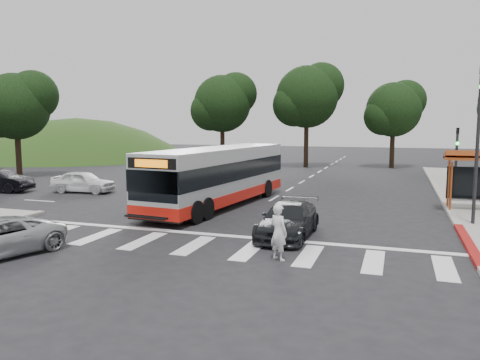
% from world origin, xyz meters
% --- Properties ---
extents(ground, '(140.00, 140.00, 0.00)m').
position_xyz_m(ground, '(0.00, 0.00, 0.00)').
color(ground, black).
rests_on(ground, ground).
extents(curb_east, '(0.30, 40.00, 0.15)m').
position_xyz_m(curb_east, '(9.00, 8.00, 0.07)').
color(curb_east, '#9E9991').
rests_on(curb_east, ground).
extents(curb_east_red, '(0.32, 6.00, 0.15)m').
position_xyz_m(curb_east_red, '(9.00, -2.00, 0.08)').
color(curb_east_red, maroon).
rests_on(curb_east_red, ground).
extents(hillside_nw, '(44.00, 44.00, 10.00)m').
position_xyz_m(hillside_nw, '(-32.00, 30.00, 0.00)').
color(hillside_nw, '#243F14').
rests_on(hillside_nw, ground).
extents(crosswalk_ladder, '(18.00, 2.60, 0.01)m').
position_xyz_m(crosswalk_ladder, '(0.00, -5.00, 0.01)').
color(crosswalk_ladder, silver).
rests_on(crosswalk_ladder, ground).
extents(traffic_signal_ne_tall, '(0.18, 0.37, 6.50)m').
position_xyz_m(traffic_signal_ne_tall, '(9.60, 1.49, 3.88)').
color(traffic_signal_ne_tall, black).
rests_on(traffic_signal_ne_tall, ground).
extents(traffic_signal_ne_short, '(0.18, 0.37, 4.00)m').
position_xyz_m(traffic_signal_ne_short, '(9.60, 8.49, 2.48)').
color(traffic_signal_ne_short, black).
rests_on(traffic_signal_ne_short, ground).
extents(tree_north_a, '(6.60, 6.15, 10.17)m').
position_xyz_m(tree_north_a, '(-1.92, 26.07, 6.92)').
color(tree_north_a, black).
rests_on(tree_north_a, ground).
extents(tree_north_b, '(5.72, 5.33, 8.43)m').
position_xyz_m(tree_north_b, '(6.07, 28.06, 5.66)').
color(tree_north_b, black).
rests_on(tree_north_b, ground).
extents(tree_north_c, '(6.16, 5.74, 9.30)m').
position_xyz_m(tree_north_c, '(-9.92, 24.06, 6.29)').
color(tree_north_c, black).
rests_on(tree_north_c, ground).
extents(tree_west_a, '(5.72, 5.33, 8.43)m').
position_xyz_m(tree_west_a, '(-21.93, 10.06, 5.66)').
color(tree_west_a, black).
rests_on(tree_west_a, ground).
extents(transit_bus, '(3.73, 11.79, 2.99)m').
position_xyz_m(transit_bus, '(-2.10, 2.75, 1.50)').
color(transit_bus, '#AEB1B3').
rests_on(transit_bus, ground).
extents(pedestrian, '(0.76, 0.68, 1.75)m').
position_xyz_m(pedestrian, '(3.19, -5.75, 0.88)').
color(pedestrian, white).
rests_on(pedestrian, ground).
extents(dark_sedan, '(1.82, 4.39, 1.27)m').
position_xyz_m(dark_sedan, '(2.79, -2.65, 0.63)').
color(dark_sedan, black).
rests_on(dark_sedan, ground).
extents(west_car_white, '(4.05, 1.92, 1.34)m').
position_xyz_m(west_car_white, '(-11.74, 4.46, 0.67)').
color(west_car_white, silver).
rests_on(west_car_white, ground).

